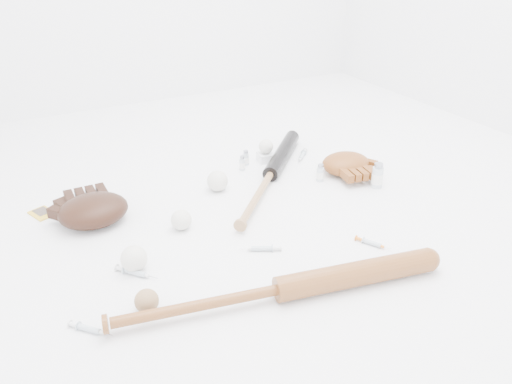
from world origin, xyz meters
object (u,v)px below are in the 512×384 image
bat_dark (271,174)px  glove_dark (93,210)px  bat_wood (280,289)px  pedestal (266,157)px

bat_dark → glove_dark: bearing=133.4°
bat_wood → pedestal: bat_wood is taller
pedestal → glove_dark: bearing=-167.5°
bat_wood → glove_dark: bearing=129.7°
glove_dark → bat_dark: bearing=-0.5°
glove_dark → pedestal: size_ratio=4.16×
bat_dark → pedestal: 0.20m
bat_wood → bat_dark: bearing=73.4°
bat_wood → glove_dark: size_ratio=3.50×
glove_dark → pedestal: (0.79, 0.18, -0.03)m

